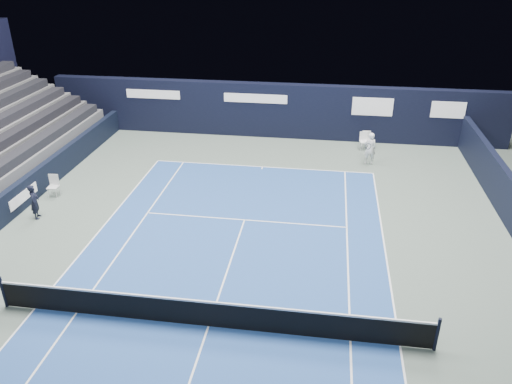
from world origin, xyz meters
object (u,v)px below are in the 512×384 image
folding_chair_back_a (366,139)px  line_judge_chair (53,184)px  tennis_net (208,313)px  folding_chair_back_b (364,139)px  tennis_player (370,148)px

folding_chair_back_a → line_judge_chair: (-14.00, -7.82, -0.01)m
line_judge_chair → tennis_net: (8.74, -7.37, -0.06)m
folding_chair_back_b → tennis_player: 2.07m
tennis_player → folding_chair_back_a: bearing=91.4°
folding_chair_back_b → tennis_net: bearing=-120.9°
tennis_player → line_judge_chair: bearing=-157.8°
folding_chair_back_b → tennis_player: (0.18, -2.04, 0.28)m
tennis_net → folding_chair_back_b: bearing=71.3°
folding_chair_back_a → tennis_net: bearing=-111.3°
folding_chair_back_b → line_judge_chair: bearing=-162.9°
folding_chair_back_a → folding_chair_back_b: (-0.13, -0.05, -0.02)m
folding_chair_back_b → tennis_net: 15.99m
folding_chair_back_b → tennis_net: size_ratio=0.08×
folding_chair_back_a → folding_chair_back_b: bearing=-161.8°
folding_chair_back_a → line_judge_chair: 16.04m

